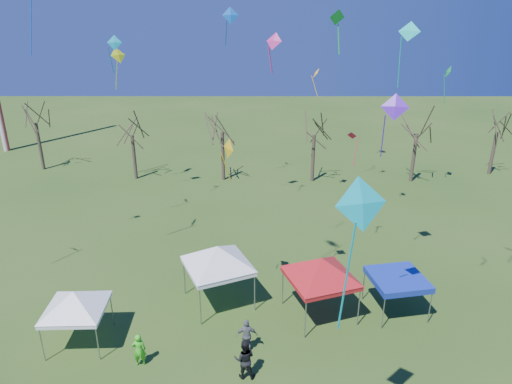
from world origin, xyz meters
TOP-DOWN VIEW (x-y plane):
  - ground at (0.00, 0.00)m, footprint 140.00×140.00m
  - tree_0 at (-20.85, 27.38)m, footprint 3.83×3.83m
  - tree_1 at (-10.77, 24.65)m, footprint 3.42×3.42m
  - tree_2 at (-2.37, 24.38)m, footprint 3.71×3.71m
  - tree_3 at (6.03, 24.04)m, footprint 3.59×3.59m
  - tree_4 at (15.36, 24.00)m, footprint 3.58×3.58m
  - tree_5 at (23.72, 26.07)m, footprint 3.39×3.39m
  - tent_white_west at (-7.69, 1.41)m, footprint 3.78×3.78m
  - tent_white_mid at (-1.26, 4.72)m, footprint 4.23×4.23m
  - tent_red at (4.09, 3.62)m, footprint 4.21×4.21m
  - tent_blue at (8.17, 3.93)m, footprint 3.14×3.14m
  - person_grey at (0.37, 0.86)m, footprint 1.01×0.45m
  - person_green at (-4.45, -0.09)m, footprint 0.66×0.49m
  - person_dark at (0.30, -0.80)m, footprint 0.96×0.76m
  - kite_11 at (-0.98, 16.56)m, footprint 1.20×0.74m
  - kite_5 at (3.46, -5.95)m, footprint 1.54×0.98m
  - kite_17 at (7.95, 6.17)m, footprint 1.18×0.97m
  - kite_1 at (-0.56, 4.43)m, footprint 0.70×0.96m
  - kite_22 at (8.23, 17.99)m, footprint 1.03×0.97m
  - kite_18 at (4.67, 7.00)m, footprint 0.90×0.64m
  - kite_2 at (-10.31, 21.48)m, footprint 1.38×1.45m
  - kite_27 at (5.75, -0.21)m, footprint 1.07×0.75m
  - kite_12 at (16.12, 21.10)m, footprint 0.52×1.04m
  - kite_25 at (1.52, 3.57)m, footprint 0.83×0.74m
  - kite_13 at (-9.64, 18.54)m, footprint 1.11×0.80m
  - kite_19 at (5.27, 18.87)m, footprint 0.60×0.87m

SIDE VIEW (x-z plane):
  - ground at x=0.00m, z-range 0.00..0.00m
  - person_green at x=-4.45m, z-range 0.00..1.65m
  - person_grey at x=0.37m, z-range 0.00..1.70m
  - person_dark at x=0.30m, z-range 0.00..1.92m
  - tent_blue at x=8.17m, z-range 0.89..3.02m
  - tent_white_west at x=-7.69m, z-range 1.02..4.36m
  - tent_red at x=4.09m, z-range 1.20..5.13m
  - tent_white_mid at x=-1.26m, z-range 1.23..5.23m
  - tree_5 at x=23.72m, z-range 2.00..9.46m
  - tree_1 at x=-10.77m, z-range 2.02..9.56m
  - kite_22 at x=8.23m, z-range 4.55..7.21m
  - tree_4 at x=15.36m, z-range 2.12..10.00m
  - tree_3 at x=6.03m, z-range 2.12..10.03m
  - tree_2 at x=-2.37m, z-range 2.20..10.38m
  - tree_0 at x=-20.85m, z-range 2.27..10.70m
  - kite_1 at x=-0.56m, z-range 7.71..9.99m
  - kite_12 at x=16.12m, z-range 8.79..11.99m
  - kite_5 at x=3.46m, z-range 8.10..12.74m
  - kite_19 at x=5.27m, z-range 9.43..11.69m
  - kite_2 at x=-10.31m, z-range 9.98..13.31m
  - kite_27 at x=5.75m, z-range 10.52..12.97m
  - kite_13 at x=-9.64m, z-range 11.35..14.19m
  - kite_25 at x=1.52m, z-range 12.90..14.62m
  - kite_17 at x=7.95m, z-range 12.46..15.59m
  - kite_18 at x=4.67m, z-range 13.58..15.69m
  - kite_11 at x=-0.98m, z-range 13.39..15.95m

